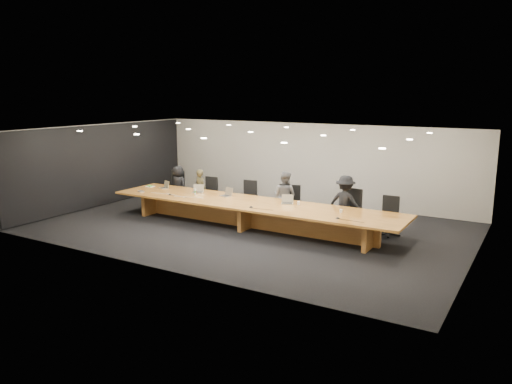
{
  "coord_description": "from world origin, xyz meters",
  "views": [
    {
      "loc": [
        7.27,
        -12.0,
        3.88
      ],
      "look_at": [
        0.0,
        0.3,
        1.0
      ],
      "focal_mm": 35.0,
      "sensor_mm": 36.0,
      "label": 1
    }
  ],
  "objects_px": {
    "chair_mid_right": "(291,203)",
    "chair_right": "(349,209)",
    "laptop_b": "(198,189)",
    "av_box": "(141,191)",
    "laptop_a": "(163,185)",
    "water_bottle": "(195,192)",
    "person_d": "(345,203)",
    "mic_left": "(170,194)",
    "chair_far_right": "(388,216)",
    "chair_far_left": "(175,188)",
    "laptop_d": "(287,199)",
    "amber_mug": "(195,192)",
    "person_a": "(179,186)",
    "conference_table": "(251,210)",
    "mic_center": "(251,207)",
    "paper_cup_far": "(341,211)",
    "paper_cup_near": "(299,203)",
    "mic_right": "(338,218)",
    "chair_left": "(208,193)",
    "laptop_c": "(226,192)",
    "person_c": "(285,196)",
    "chair_mid_left": "(248,197)",
    "person_b": "(201,189)"
  },
  "relations": [
    {
      "from": "mic_left",
      "to": "mic_center",
      "type": "relative_size",
      "value": 0.94
    },
    {
      "from": "person_c",
      "to": "paper_cup_far",
      "type": "xyz_separation_m",
      "value": [
        2.21,
        -1.04,
        0.03
      ]
    },
    {
      "from": "chair_mid_right",
      "to": "chair_right",
      "type": "relative_size",
      "value": 0.92
    },
    {
      "from": "amber_mug",
      "to": "chair_right",
      "type": "bearing_deg",
      "value": 12.49
    },
    {
      "from": "laptop_b",
      "to": "paper_cup_near",
      "type": "xyz_separation_m",
      "value": [
        3.5,
        0.06,
        -0.08
      ]
    },
    {
      "from": "amber_mug",
      "to": "chair_mid_left",
      "type": "bearing_deg",
      "value": 43.0
    },
    {
      "from": "chair_right",
      "to": "laptop_a",
      "type": "relative_size",
      "value": 3.79
    },
    {
      "from": "person_a",
      "to": "chair_far_right",
      "type": "bearing_deg",
      "value": -170.32
    },
    {
      "from": "chair_mid_right",
      "to": "av_box",
      "type": "relative_size",
      "value": 5.77
    },
    {
      "from": "laptop_b",
      "to": "av_box",
      "type": "distance_m",
      "value": 1.84
    },
    {
      "from": "laptop_b",
      "to": "amber_mug",
      "type": "relative_size",
      "value": 3.09
    },
    {
      "from": "person_a",
      "to": "laptop_b",
      "type": "xyz_separation_m",
      "value": [
        1.47,
        -0.85,
        0.19
      ]
    },
    {
      "from": "av_box",
      "to": "conference_table",
      "type": "bearing_deg",
      "value": 25.12
    },
    {
      "from": "laptop_c",
      "to": "laptop_d",
      "type": "distance_m",
      "value": 2.09
    },
    {
      "from": "chair_far_left",
      "to": "laptop_d",
      "type": "xyz_separation_m",
      "value": [
        4.84,
        -0.9,
        0.28
      ]
    },
    {
      "from": "water_bottle",
      "to": "paper_cup_near",
      "type": "relative_size",
      "value": 1.95
    },
    {
      "from": "chair_mid_right",
      "to": "person_c",
      "type": "xyz_separation_m",
      "value": [
        -0.17,
        -0.11,
        0.21
      ]
    },
    {
      "from": "chair_far_right",
      "to": "person_d",
      "type": "relative_size",
      "value": 0.7
    },
    {
      "from": "person_b",
      "to": "paper_cup_near",
      "type": "distance_m",
      "value": 4.03
    },
    {
      "from": "person_c",
      "to": "amber_mug",
      "type": "bearing_deg",
      "value": 25.14
    },
    {
      "from": "person_c",
      "to": "mic_left",
      "type": "distance_m",
      "value": 3.54
    },
    {
      "from": "chair_left",
      "to": "amber_mug",
      "type": "height_order",
      "value": "chair_left"
    },
    {
      "from": "water_bottle",
      "to": "person_a",
      "type": "bearing_deg",
      "value": 144.15
    },
    {
      "from": "paper_cup_far",
      "to": "mic_center",
      "type": "relative_size",
      "value": 0.77
    },
    {
      "from": "laptop_c",
      "to": "laptop_d",
      "type": "height_order",
      "value": "laptop_c"
    },
    {
      "from": "chair_far_right",
      "to": "laptop_c",
      "type": "distance_m",
      "value": 4.85
    },
    {
      "from": "laptop_a",
      "to": "paper_cup_far",
      "type": "bearing_deg",
      "value": 21.38
    },
    {
      "from": "laptop_a",
      "to": "chair_far_right",
      "type": "bearing_deg",
      "value": 30.35
    },
    {
      "from": "amber_mug",
      "to": "av_box",
      "type": "distance_m",
      "value": 1.81
    },
    {
      "from": "chair_left",
      "to": "paper_cup_near",
      "type": "xyz_separation_m",
      "value": [
        3.7,
        -0.77,
        0.24
      ]
    },
    {
      "from": "paper_cup_far",
      "to": "mic_left",
      "type": "relative_size",
      "value": 0.82
    },
    {
      "from": "chair_far_left",
      "to": "chair_right",
      "type": "height_order",
      "value": "chair_right"
    },
    {
      "from": "laptop_a",
      "to": "water_bottle",
      "type": "distance_m",
      "value": 1.59
    },
    {
      "from": "chair_mid_right",
      "to": "mic_center",
      "type": "height_order",
      "value": "chair_mid_right"
    },
    {
      "from": "person_d",
      "to": "mic_left",
      "type": "relative_size",
      "value": 14.09
    },
    {
      "from": "chair_mid_right",
      "to": "water_bottle",
      "type": "relative_size",
      "value": 5.7
    },
    {
      "from": "chair_left",
      "to": "laptop_a",
      "type": "distance_m",
      "value": 1.5
    },
    {
      "from": "chair_mid_right",
      "to": "chair_right",
      "type": "distance_m",
      "value": 1.88
    },
    {
      "from": "chair_mid_left",
      "to": "paper_cup_near",
      "type": "xyz_separation_m",
      "value": [
        2.23,
        -0.89,
        0.24
      ]
    },
    {
      "from": "mic_left",
      "to": "mic_center",
      "type": "distance_m",
      "value": 3.04
    },
    {
      "from": "chair_far_left",
      "to": "person_c",
      "type": "relative_size",
      "value": 0.78
    },
    {
      "from": "chair_far_right",
      "to": "person_d",
      "type": "xyz_separation_m",
      "value": [
        -1.22,
        -0.09,
        0.24
      ]
    },
    {
      "from": "chair_mid_left",
      "to": "laptop_c",
      "type": "relative_size",
      "value": 3.17
    },
    {
      "from": "conference_table",
      "to": "av_box",
      "type": "height_order",
      "value": "av_box"
    },
    {
      "from": "paper_cup_far",
      "to": "mic_right",
      "type": "distance_m",
      "value": 0.64
    },
    {
      "from": "chair_far_right",
      "to": "amber_mug",
      "type": "distance_m",
      "value": 5.88
    },
    {
      "from": "laptop_c",
      "to": "av_box",
      "type": "bearing_deg",
      "value": -142.96
    },
    {
      "from": "person_a",
      "to": "av_box",
      "type": "distance_m",
      "value": 1.67
    },
    {
      "from": "chair_far_left",
      "to": "laptop_d",
      "type": "height_order",
      "value": "chair_far_left"
    },
    {
      "from": "laptop_c",
      "to": "mic_right",
      "type": "xyz_separation_m",
      "value": [
        3.95,
        -0.81,
        -0.12
      ]
    }
  ]
}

